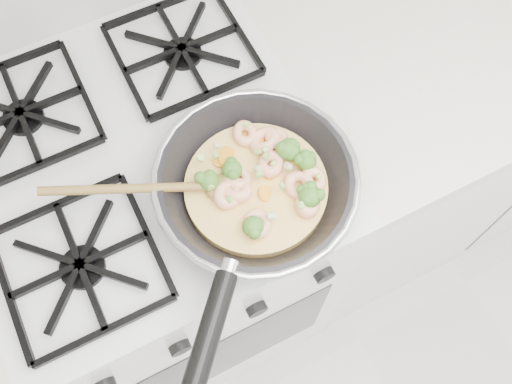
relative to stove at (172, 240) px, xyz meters
name	(u,v)px	position (x,y,z in m)	size (l,w,h in m)	color
stove	(172,240)	(0.00, 0.00, 0.00)	(0.60, 0.60, 0.92)	white
counter_right	(449,113)	(0.80, 0.00, -0.01)	(1.00, 0.60, 0.90)	white
skillet	(256,186)	(0.14, -0.17, 0.50)	(0.46, 0.41, 0.09)	black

